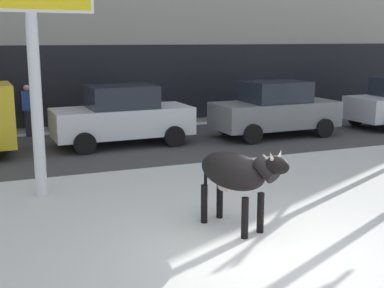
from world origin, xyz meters
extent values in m
plane|color=silver|center=(0.00, 0.00, 0.00)|extent=(120.00, 120.00, 0.00)
cube|color=#423F3F|center=(0.00, 8.55, 0.00)|extent=(60.00, 5.60, 0.01)
cube|color=black|center=(0.00, 11.93, 1.60)|extent=(43.12, 0.10, 2.80)
ellipsoid|color=black|center=(-0.12, 1.19, 1.02)|extent=(1.04, 1.52, 0.64)
cylinder|color=black|center=(0.23, 0.79, 0.35)|extent=(0.12, 0.12, 0.70)
cylinder|color=black|center=(-0.14, 0.66, 0.35)|extent=(0.12, 0.12, 0.70)
cylinder|color=black|center=(-0.10, 1.72, 0.35)|extent=(0.12, 0.12, 0.70)
cylinder|color=black|center=(-0.47, 1.58, 0.35)|extent=(0.12, 0.12, 0.70)
cylinder|color=black|center=(0.13, 0.48, 1.20)|extent=(0.41, 0.54, 0.44)
ellipsoid|color=black|center=(0.21, 0.28, 1.30)|extent=(0.38, 0.50, 0.28)
cone|color=beige|center=(0.30, 0.35, 1.46)|extent=(0.13, 0.09, 0.15)
cone|color=beige|center=(0.09, 0.28, 1.46)|extent=(0.13, 0.09, 0.15)
cylinder|color=black|center=(-0.35, 1.81, 0.77)|extent=(0.06, 0.06, 0.60)
ellipsoid|color=beige|center=(-0.18, 1.35, 0.72)|extent=(0.32, 0.34, 0.20)
cylinder|color=silver|center=(-3.00, 4.39, 1.90)|extent=(0.24, 0.24, 3.80)
cube|color=white|center=(-0.12, 8.79, 0.74)|extent=(4.25, 1.88, 0.84)
cube|color=#1E232D|center=(-0.12, 8.79, 1.50)|extent=(2.05, 1.61, 0.68)
cylinder|color=black|center=(1.22, 9.71, 0.32)|extent=(0.65, 0.24, 0.64)
cylinder|color=black|center=(1.27, 7.95, 0.32)|extent=(0.65, 0.24, 0.64)
cylinder|color=black|center=(-1.51, 9.63, 0.32)|extent=(0.65, 0.24, 0.64)
cylinder|color=black|center=(-1.46, 7.87, 0.32)|extent=(0.65, 0.24, 0.64)
cube|color=slate|center=(4.99, 8.31, 0.74)|extent=(4.25, 1.88, 0.84)
cube|color=#1E232D|center=(4.99, 8.31, 1.50)|extent=(2.05, 1.61, 0.68)
cylinder|color=black|center=(6.33, 9.23, 0.32)|extent=(0.65, 0.24, 0.64)
cylinder|color=black|center=(6.38, 7.47, 0.32)|extent=(0.65, 0.24, 0.64)
cylinder|color=black|center=(3.60, 9.15, 0.32)|extent=(0.65, 0.24, 0.64)
cylinder|color=black|center=(3.65, 7.39, 0.32)|extent=(0.65, 0.24, 0.64)
cylinder|color=black|center=(8.97, 9.01, 0.32)|extent=(0.65, 0.24, 0.64)
cylinder|color=#282833|center=(-2.69, 11.33, 0.44)|extent=(0.24, 0.24, 0.88)
cube|color=#2D4C93|center=(-2.69, 11.33, 1.20)|extent=(0.36, 0.22, 0.64)
sphere|color=tan|center=(-2.69, 11.33, 1.63)|extent=(0.20, 0.20, 0.20)
camera|label=1|loc=(-3.92, -6.43, 3.25)|focal=47.95mm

